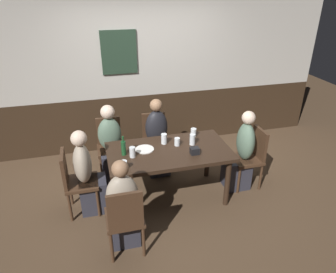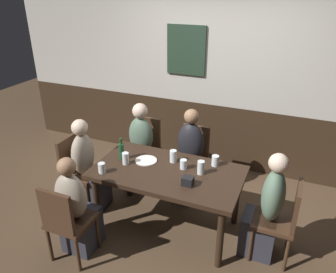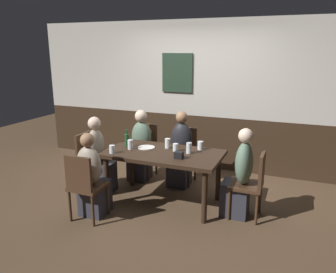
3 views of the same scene
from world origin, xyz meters
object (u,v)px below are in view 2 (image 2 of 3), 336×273
(condiment_caddy, at_px, (188,181))
(beer_glass_half, at_px, (215,161))
(pint_glass_pale, at_px, (102,169))
(plate_white_large, at_px, (146,161))
(person_head_west, at_px, (88,171))
(tumbler_short, at_px, (183,165))
(beer_bottle_green, at_px, (121,151))
(chair_left_near, at_px, (66,220))
(person_left_near, at_px, (77,213))
(person_mid_far, at_px, (189,161))
(chair_left_far, at_px, (145,146))
(chair_mid_far, at_px, (193,155))
(dining_table, at_px, (168,177))
(highball_clear, at_px, (201,168))
(person_head_east, at_px, (265,214))
(chair_head_west, at_px, (77,167))
(pint_glass_amber, at_px, (126,159))
(tumbler_water, at_px, (173,157))
(person_left_far, at_px, (140,151))
(chair_head_east, at_px, (282,217))

(condiment_caddy, bearing_deg, beer_glass_half, 72.93)
(pint_glass_pale, xyz_separation_m, plate_white_large, (0.32, 0.40, -0.04))
(person_head_west, distance_m, tumbler_short, 1.23)
(tumbler_short, distance_m, beer_bottle_green, 0.73)
(chair_left_near, distance_m, person_left_near, 0.17)
(beer_glass_half, relative_size, condiment_caddy, 1.08)
(chair_left_near, xyz_separation_m, person_mid_far, (0.70, 1.54, 0.00))
(chair_left_far, bearing_deg, chair_left_near, -90.00)
(chair_mid_far, bearing_deg, dining_table, -90.00)
(tumbler_short, distance_m, highball_clear, 0.21)
(tumbler_short, bearing_deg, person_head_east, -6.47)
(chair_left_far, bearing_deg, highball_clear, -36.61)
(pint_glass_pale, bearing_deg, chair_head_west, 152.50)
(chair_left_near, bearing_deg, person_head_east, 25.96)
(person_mid_far, xyz_separation_m, highball_clear, (0.34, -0.62, 0.31))
(pint_glass_amber, bearing_deg, person_head_west, 175.03)
(tumbler_water, relative_size, plate_white_large, 0.58)
(beer_bottle_green, bearing_deg, tumbler_water, 16.31)
(chair_left_far, relative_size, person_left_far, 0.76)
(person_head_west, bearing_deg, person_left_far, 63.20)
(chair_mid_far, relative_size, person_mid_far, 0.75)
(chair_head_east, xyz_separation_m, highball_clear, (-0.87, 0.08, 0.31))
(chair_mid_far, distance_m, beer_bottle_green, 1.06)
(chair_mid_far, height_order, person_head_east, person_head_east)
(chair_head_west, relative_size, highball_clear, 5.92)
(chair_mid_far, xyz_separation_m, person_head_west, (-1.05, -0.85, -0.01))
(person_mid_far, relative_size, plate_white_large, 4.84)
(chair_head_east, relative_size, person_left_near, 0.79)
(highball_clear, bearing_deg, pint_glass_amber, -171.33)
(chair_head_east, bearing_deg, tumbler_water, 170.85)
(person_left_near, bearing_deg, person_mid_far, 63.08)
(dining_table, relative_size, condiment_caddy, 14.49)
(person_head_west, relative_size, pint_glass_amber, 8.47)
(chair_left_near, distance_m, beer_glass_half, 1.65)
(dining_table, bearing_deg, chair_head_west, 180.00)
(chair_head_east, bearing_deg, plate_white_large, 176.47)
(dining_table, bearing_deg, person_left_far, 135.41)
(pint_glass_pale, distance_m, tumbler_short, 0.87)
(dining_table, distance_m, tumbler_short, 0.22)
(person_mid_far, xyz_separation_m, tumbler_short, (0.14, -0.59, 0.29))
(chair_left_near, relative_size, person_left_near, 0.79)
(chair_left_near, relative_size, beer_bottle_green, 3.41)
(chair_left_near, distance_m, highball_clear, 1.43)
(chair_head_west, bearing_deg, chair_left_far, 59.06)
(person_head_east, height_order, pint_glass_pale, person_head_east)
(chair_left_far, xyz_separation_m, chair_head_west, (-0.51, -0.85, 0.00))
(tumbler_short, bearing_deg, chair_left_near, -131.32)
(chair_left_far, bearing_deg, person_mid_far, -12.96)
(chair_left_far, distance_m, tumbler_short, 1.16)
(beer_bottle_green, bearing_deg, condiment_caddy, -13.48)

